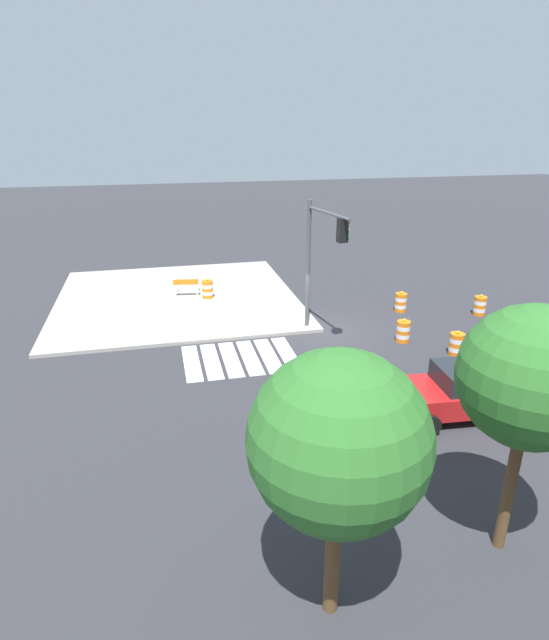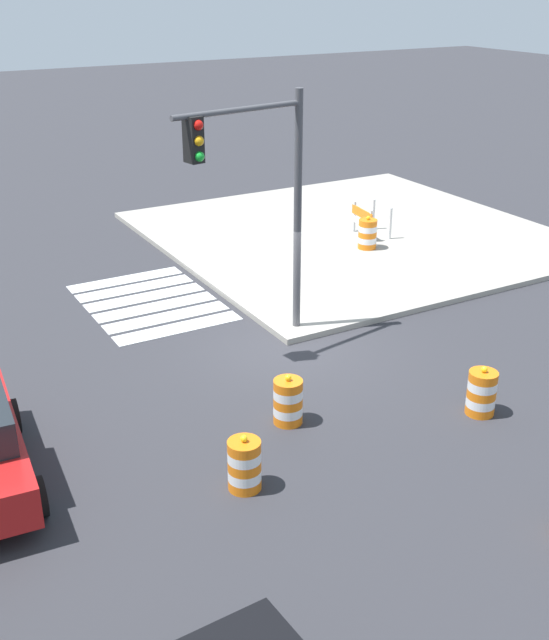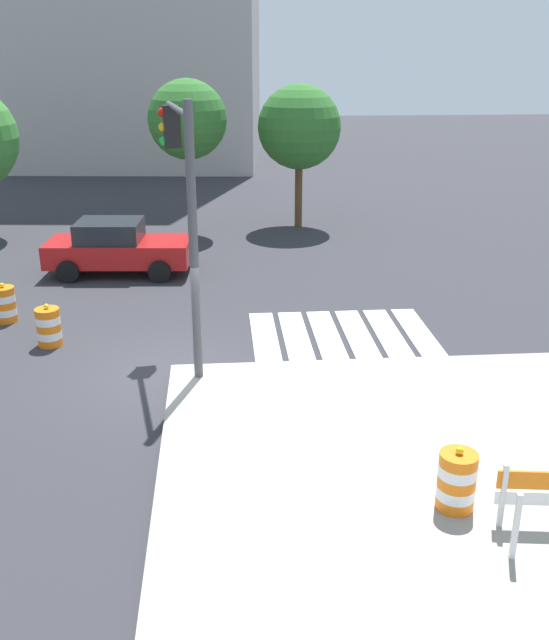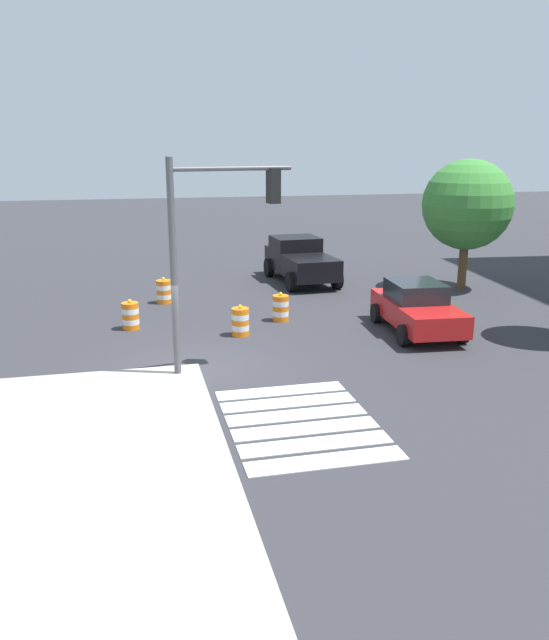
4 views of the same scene
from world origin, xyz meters
name	(u,v)px [view 4 (image 4 of 4)]	position (x,y,z in m)	size (l,w,h in m)	color
ground_plane	(198,369)	(0.00, 0.00, 0.00)	(120.00, 120.00, 0.00)	#2D2D33
crosswalk_stripes	(301,422)	(4.00, 1.80, 0.01)	(4.35, 3.20, 0.02)	silver
sports_car	(417,308)	(-2.01, 7.39, 0.81)	(4.43, 2.39, 1.63)	red
pickup_truck	(299,260)	(-10.78, 5.81, 0.97)	(5.25, 2.57, 1.92)	black
traffic_barrel_near_corner	(281,308)	(-4.35, 3.38, 0.45)	(0.56, 0.56, 1.02)	orange
traffic_barrel_crosswalk_end	(164,292)	(-7.89, -0.41, 0.45)	(0.56, 0.56, 1.02)	orange
traffic_barrel_median_near	(240,322)	(-2.90, 1.70, 0.45)	(0.56, 0.56, 1.02)	orange
traffic_barrel_median_far	(131,316)	(-4.46, -1.72, 0.45)	(0.56, 0.56, 1.02)	orange
traffic_light_pole	(216,227)	(0.39, 0.52, 3.91)	(0.84, 3.25, 5.50)	#4C4C51
street_tree_streetside_near	(467,205)	(-7.67, 12.16, 3.53)	(3.73, 3.73, 5.41)	brown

